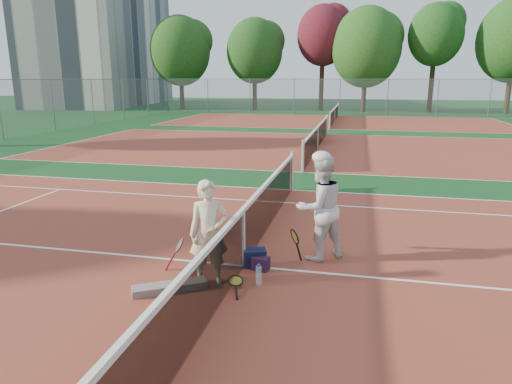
% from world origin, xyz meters
% --- Properties ---
extents(ground, '(130.00, 130.00, 0.00)m').
position_xyz_m(ground, '(0.00, 0.00, 0.00)').
color(ground, '#103E19').
rests_on(ground, ground).
extents(court_main, '(23.77, 10.97, 0.01)m').
position_xyz_m(court_main, '(0.00, 0.00, 0.00)').
color(court_main, maroon).
rests_on(court_main, ground).
extents(court_far_a, '(23.77, 10.97, 0.01)m').
position_xyz_m(court_far_a, '(0.00, 13.50, 0.00)').
color(court_far_a, maroon).
rests_on(court_far_a, ground).
extents(court_far_b, '(23.77, 10.97, 0.01)m').
position_xyz_m(court_far_b, '(0.00, 27.00, 0.00)').
color(court_far_b, maroon).
rests_on(court_far_b, ground).
extents(net_main, '(0.10, 10.98, 1.02)m').
position_xyz_m(net_main, '(0.00, 0.00, 0.51)').
color(net_main, black).
rests_on(net_main, ground).
extents(net_far_a, '(0.10, 10.98, 1.02)m').
position_xyz_m(net_far_a, '(0.00, 13.50, 0.51)').
color(net_far_a, black).
rests_on(net_far_a, ground).
extents(net_far_b, '(0.10, 10.98, 1.02)m').
position_xyz_m(net_far_b, '(0.00, 27.00, 0.51)').
color(net_far_b, black).
rests_on(net_far_b, ground).
extents(fence_back, '(32.00, 0.06, 3.00)m').
position_xyz_m(fence_back, '(0.00, 34.00, 1.50)').
color(fence_back, slate).
rests_on(fence_back, ground).
extents(apartment_block, '(12.96, 23.18, 15.00)m').
position_xyz_m(apartment_block, '(-28.00, 44.00, 7.50)').
color(apartment_block, beige).
rests_on(apartment_block, ground).
extents(player_a, '(0.69, 0.58, 1.61)m').
position_xyz_m(player_a, '(-0.35, -0.72, 0.81)').
color(player_a, beige).
rests_on(player_a, ground).
extents(player_b, '(1.12, 1.09, 1.82)m').
position_xyz_m(player_b, '(1.18, 0.65, 0.91)').
color(player_b, silver).
rests_on(player_b, ground).
extents(racket_red, '(0.42, 0.39, 0.53)m').
position_xyz_m(racket_red, '(-1.00, -0.33, 0.27)').
color(racket_red, maroon).
rests_on(racket_red, ground).
extents(racket_black_held, '(0.32, 0.34, 0.58)m').
position_xyz_m(racket_black_held, '(0.80, 0.37, 0.29)').
color(racket_black_held, black).
rests_on(racket_black_held, ground).
extents(racket_spare, '(0.44, 0.65, 0.12)m').
position_xyz_m(racket_spare, '(0.07, -0.76, 0.06)').
color(racket_spare, black).
rests_on(racket_spare, ground).
extents(sports_bag_navy, '(0.43, 0.36, 0.29)m').
position_xyz_m(sports_bag_navy, '(0.18, 0.05, 0.15)').
color(sports_bag_navy, black).
rests_on(sports_bag_navy, ground).
extents(sports_bag_purple, '(0.30, 0.24, 0.22)m').
position_xyz_m(sports_bag_purple, '(0.31, -0.09, 0.11)').
color(sports_bag_purple, black).
rests_on(sports_bag_purple, ground).
extents(net_cover_canvas, '(1.06, 0.78, 0.11)m').
position_xyz_m(net_cover_canvas, '(-0.84, -1.12, 0.06)').
color(net_cover_canvas, slate).
rests_on(net_cover_canvas, ground).
extents(water_bottle, '(0.09, 0.09, 0.30)m').
position_xyz_m(water_bottle, '(0.40, -0.65, 0.15)').
color(water_bottle, '#C8DDFD').
rests_on(water_bottle, ground).
extents(tree_back_0, '(5.83, 5.83, 9.01)m').
position_xyz_m(tree_back_0, '(-15.68, 36.87, 5.64)').
color(tree_back_0, '#382314').
rests_on(tree_back_0, ground).
extents(tree_back_1, '(5.34, 5.34, 8.67)m').
position_xyz_m(tree_back_1, '(-8.35, 37.46, 5.58)').
color(tree_back_1, '#382314').
rests_on(tree_back_1, ground).
extents(tree_back_maroon, '(4.86, 4.86, 9.74)m').
position_xyz_m(tree_back_maroon, '(-1.96, 38.24, 6.91)').
color(tree_back_maroon, '#382314').
rests_on(tree_back_maroon, ground).
extents(tree_back_3, '(6.23, 6.23, 9.34)m').
position_xyz_m(tree_back_3, '(2.04, 37.20, 5.75)').
color(tree_back_3, '#382314').
rests_on(tree_back_3, ground).
extents(tree_back_4, '(4.71, 4.71, 9.46)m').
position_xyz_m(tree_back_4, '(7.89, 37.52, 6.72)').
color(tree_back_4, '#382314').
rests_on(tree_back_4, ground).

